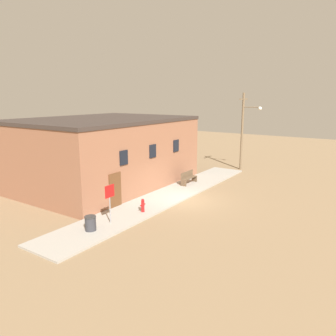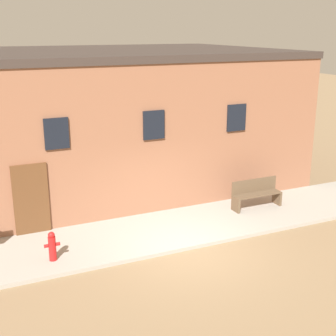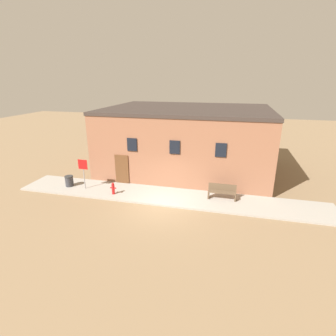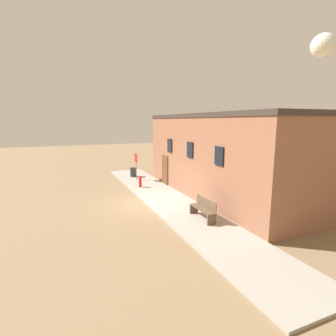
# 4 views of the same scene
# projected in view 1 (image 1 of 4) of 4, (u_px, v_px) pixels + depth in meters

# --- Properties ---
(ground_plane) EXTENTS (80.00, 80.00, 0.00)m
(ground_plane) POSITION_uv_depth(u_px,v_px,m) (185.00, 200.00, 21.49)
(ground_plane) COLOR #846B4C
(sidewalk) EXTENTS (20.22, 2.76, 0.11)m
(sidewalk) POSITION_uv_depth(u_px,v_px,m) (168.00, 196.00, 22.22)
(sidewalk) COLOR #9E998E
(sidewalk) RESTS_ON ground
(brick_building) EXTENTS (12.94, 9.53, 5.09)m
(brick_building) POSITION_uv_depth(u_px,v_px,m) (103.00, 151.00, 25.13)
(brick_building) COLOR #8E5B42
(brick_building) RESTS_ON ground
(fire_hydrant) EXTENTS (0.41, 0.19, 0.79)m
(fire_hydrant) POSITION_uv_depth(u_px,v_px,m) (143.00, 205.00, 18.96)
(fire_hydrant) COLOR red
(fire_hydrant) RESTS_ON sidewalk
(stop_sign) EXTENTS (0.66, 0.06, 2.07)m
(stop_sign) POSITION_uv_depth(u_px,v_px,m) (110.00, 197.00, 17.08)
(stop_sign) COLOR gray
(stop_sign) RESTS_ON sidewalk
(bench) EXTENTS (1.73, 0.44, 0.96)m
(bench) POSITION_uv_depth(u_px,v_px,m) (188.00, 178.00, 25.12)
(bench) COLOR brown
(bench) RESTS_ON sidewalk
(trash_bin) EXTENTS (0.58, 0.58, 0.74)m
(trash_bin) POSITION_uv_depth(u_px,v_px,m) (90.00, 223.00, 16.33)
(trash_bin) COLOR #333338
(trash_bin) RESTS_ON sidewalk
(utility_pole) EXTENTS (1.80, 1.80, 7.02)m
(utility_pole) POSITION_uv_depth(u_px,v_px,m) (244.00, 128.00, 29.83)
(utility_pole) COLOR brown
(utility_pole) RESTS_ON ground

